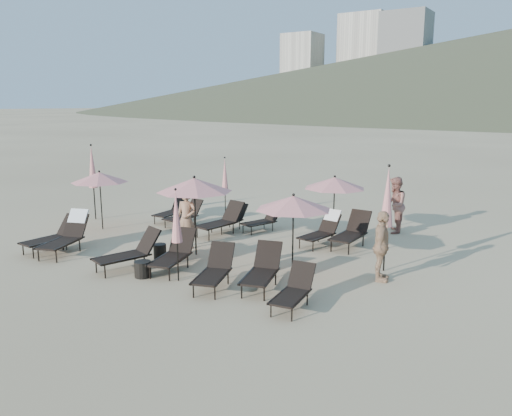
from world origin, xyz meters
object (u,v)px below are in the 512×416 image
Objects in this scene: lounger_4 at (215,269)px; lounger_1 at (67,234)px; side_table_1 at (143,269)px; umbrella_open_3 at (335,183)px; umbrella_open_0 at (99,177)px; beachgoer_b at (394,205)px; lounger_2 at (130,252)px; umbrella_open_2 at (293,203)px; lounger_12 at (294,290)px; lounger_13 at (263,219)px; umbrella_closed_1 at (387,198)px; lounger_0 at (53,236)px; lounger_6 at (172,210)px; lounger_3 at (174,253)px; lounger_5 at (262,269)px; lounger_10 at (322,229)px; lounger_7 at (185,214)px; beachgoer_c at (381,246)px; beachgoer_a at (187,219)px; umbrella_open_1 at (194,185)px; umbrella_closed_2 at (92,167)px; umbrella_closed_0 at (176,217)px; lounger_9 at (221,220)px; side_table_0 at (160,252)px; lounger_8 at (230,218)px; umbrella_closed_3 at (225,176)px.

lounger_1 is at bearing 161.92° from lounger_4.
umbrella_open_3 is at bearing 66.33° from side_table_1.
umbrella_open_0 reaches higher than beachgoer_b.
lounger_2 is 0.89× the size of umbrella_open_2.
lounger_12 is 0.96× the size of lounger_13.
umbrella_closed_1 is (5.69, 3.53, 1.49)m from lounger_2.
lounger_6 is (0.38, 4.80, -0.04)m from lounger_0.
lounger_6 is 0.75× the size of umbrella_open_3.
lounger_3 is (1.04, 0.57, -0.01)m from lounger_2.
lounger_5 is at bearing -23.64° from beachgoer_b.
lounger_10 is 2.49m from lounger_13.
umbrella_closed_1 is at bearing -0.48° from lounger_7.
lounger_10 is 0.89× the size of beachgoer_b.
lounger_6 is 1.00× the size of lounger_7.
beachgoer_c is (8.54, 2.72, 0.33)m from lounger_1.
beachgoer_a reaches higher than lounger_6.
lounger_13 is at bearing 89.52° from side_table_1.
umbrella_open_1 reaches higher than lounger_3.
beachgoer_b is 1.08× the size of beachgoer_c.
side_table_1 is (-2.93, -1.03, -0.25)m from lounger_5.
umbrella_open_1 is 0.82× the size of umbrella_closed_2.
umbrella_closed_0 is at bearing -106.19° from umbrella_open_3.
umbrella_closed_1 is at bearing 37.12° from umbrella_open_2.
lounger_3 is at bearing -11.47° from lounger_1.
lounger_1 is 4.50m from umbrella_closed_0.
umbrella_closed_1 is (0.82, 3.40, 1.56)m from lounger_12.
umbrella_closed_2 reaches higher than lounger_9.
lounger_9 reaches higher than lounger_12.
lounger_5 is 4.06× the size of side_table_0.
lounger_12 is 2.67m from umbrella_open_2.
umbrella_closed_0 is 7.95m from umbrella_closed_2.
umbrella_open_1 is 1.30× the size of beachgoer_a.
lounger_4 is 0.83× the size of umbrella_open_3.
lounger_13 is 3.17m from beachgoer_a.
lounger_12 reaches higher than side_table_1.
lounger_8 is 3.48m from umbrella_open_1.
lounger_2 is 4.51m from umbrella_open_2.
lounger_5 is 6.78m from lounger_7.
umbrella_open_0 is at bearing -157.24° from umbrella_open_3.
lounger_3 is 0.77× the size of umbrella_closed_3.
lounger_1 is 1.29× the size of lounger_8.
lounger_9 is at bearing 151.37° from umbrella_open_2.
umbrella_closed_2 is at bearing -165.94° from umbrella_open_3.
beachgoer_a reaches higher than lounger_5.
beachgoer_b reaches higher than lounger_3.
umbrella_open_2 is (6.60, -2.67, 1.44)m from lounger_6.
beachgoer_b is at bearing 12.87° from umbrella_closed_3.
lounger_5 reaches higher than lounger_13.
lounger_13 is 3.59× the size of side_table_0.
umbrella_open_0 reaches higher than lounger_8.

